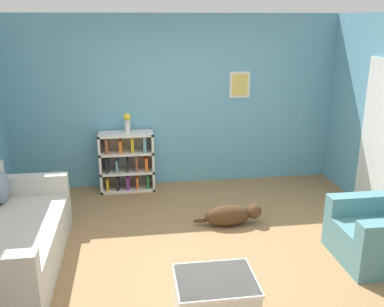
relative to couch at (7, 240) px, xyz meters
name	(u,v)px	position (x,y,z in m)	size (l,w,h in m)	color
ground_plane	(197,253)	(2.01, 0.01, -0.32)	(14.00, 14.00, 0.00)	#997047
wall_back	(175,102)	(2.01, 2.26, 0.98)	(5.60, 0.13, 2.60)	#609EB7
couch	(7,240)	(0.00, 0.00, 0.00)	(0.91, 2.04, 0.88)	beige
bookshelf	(127,162)	(1.24, 2.04, 0.12)	(0.82, 0.35, 0.90)	silver
coffee_table	(215,301)	(1.97, -1.18, -0.08)	(0.68, 0.56, 0.46)	silver
dog	(232,215)	(2.54, 0.62, -0.18)	(0.88, 0.24, 0.27)	#472D19
vase	(127,122)	(1.27, 2.02, 0.75)	(0.11, 0.11, 0.30)	silver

